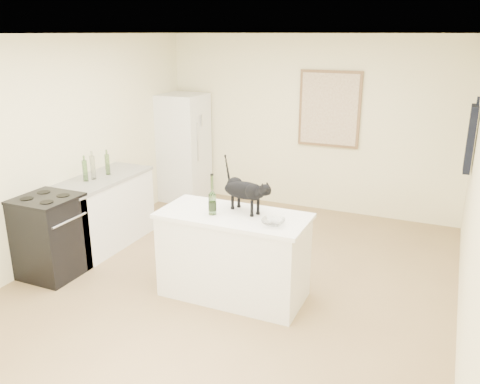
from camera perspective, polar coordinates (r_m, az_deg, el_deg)
The scene contains 20 objects.
floor at distance 5.46m, azimuth -0.82°, elevation -10.59°, with size 5.50×5.50×0.00m, color #997C51.
ceiling at distance 4.80m, azimuth -0.96°, elevation 17.83°, with size 5.50×5.50×0.00m, color white.
wall_back at distance 7.50m, azimuth 7.99°, elevation 7.74°, with size 4.50×4.50×0.00m, color #F3EBBC.
wall_front at distance 2.89m, azimuth -24.76°, elevation -10.89°, with size 4.50×4.50×0.00m, color #F3EBBC.
wall_left at distance 6.23m, azimuth -20.12°, elevation 4.72°, with size 5.50×5.50×0.00m, color #F3EBBC.
wall_right at distance 4.56m, azimuth 25.79°, elevation -0.61°, with size 5.50×5.50×0.00m, color #F3EBBC.
island_base at distance 5.07m, azimuth -0.75°, elevation -7.53°, with size 1.44×0.67×0.86m, color white.
island_top at distance 4.89m, azimuth -0.77°, elevation -2.77°, with size 1.50×0.70×0.04m, color white.
left_cabinets at distance 6.49m, azimuth -15.57°, elevation -2.36°, with size 0.60×1.40×0.86m, color white.
left_countertop at distance 6.35m, azimuth -15.90°, elevation 1.45°, with size 0.62×1.44×0.04m, color gray.
stove at distance 5.87m, azimuth -21.08°, elevation -4.91°, with size 0.60×0.60×0.90m, color black.
fridge at distance 7.98m, azimuth -6.59°, elevation 5.12°, with size 0.68×0.68×1.70m, color white.
artwork_frame at distance 7.36m, azimuth 10.29°, elevation 9.40°, with size 0.90×0.03×1.10m, color brown.
artwork_canvas at distance 7.34m, azimuth 10.25°, elevation 9.38°, with size 0.82×0.00×1.02m, color beige.
hanging_garment at distance 6.52m, azimuth 25.11°, elevation 5.58°, with size 0.08×0.34×0.80m, color black.
black_cat at distance 4.88m, azimuth 0.53°, elevation -0.07°, with size 0.57×0.17×0.40m, color black, non-canonical shape.
wine_bottle at distance 4.82m, azimuth -3.23°, elevation -0.56°, with size 0.08×0.08×0.36m, color #315C24.
glass_bowl at distance 4.61m, azimuth 3.86°, elevation -3.50°, with size 0.22×0.22×0.05m, color silver.
fridge_paper at distance 7.75m, azimuth -4.38°, elevation 8.27°, with size 0.01×0.14×0.18m, color silver.
counter_bottle_cluster at distance 6.29m, azimuth -16.39°, elevation 2.72°, with size 0.12×0.41×0.29m.
Camera 1 is at (2.01, -4.36, 2.61)m, focal length 36.92 mm.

